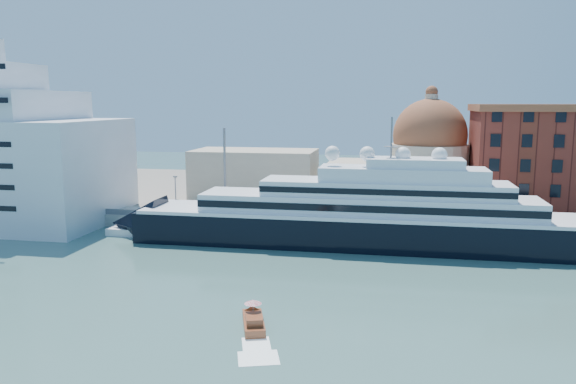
# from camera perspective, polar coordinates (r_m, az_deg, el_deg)

# --- Properties ---
(ground) EXTENTS (400.00, 400.00, 0.00)m
(ground) POSITION_cam_1_polar(r_m,az_deg,el_deg) (81.73, 0.46, -9.16)
(ground) COLOR #335952
(ground) RESTS_ON ground
(quay) EXTENTS (180.00, 10.00, 2.50)m
(quay) POSITION_cam_1_polar(r_m,az_deg,el_deg) (113.88, 3.50, -3.27)
(quay) COLOR gray
(quay) RESTS_ON ground
(land) EXTENTS (260.00, 72.00, 2.00)m
(land) POSITION_cam_1_polar(r_m,az_deg,el_deg) (154.00, 5.41, -0.15)
(land) COLOR slate
(land) RESTS_ON ground
(quay_fence) EXTENTS (180.00, 0.10, 1.20)m
(quay_fence) POSITION_cam_1_polar(r_m,az_deg,el_deg) (109.13, 3.21, -2.82)
(quay_fence) COLOR slate
(quay_fence) RESTS_ON quay
(superyacht) EXTENTS (90.38, 12.53, 27.01)m
(superyacht) POSITION_cam_1_polar(r_m,az_deg,el_deg) (101.98, 5.36, -2.80)
(superyacht) COLOR black
(superyacht) RESTS_ON ground
(service_barge) EXTENTS (12.36, 4.47, 2.75)m
(service_barge) POSITION_cam_1_polar(r_m,az_deg,el_deg) (112.98, -14.75, -3.90)
(service_barge) COLOR white
(service_barge) RESTS_ON ground
(water_taxi) EXTENTS (4.26, 7.24, 3.26)m
(water_taxi) POSITION_cam_1_polar(r_m,az_deg,el_deg) (66.09, -3.51, -12.98)
(water_taxi) COLOR maroon
(water_taxi) RESTS_ON ground
(warehouse) EXTENTS (43.00, 19.00, 23.25)m
(warehouse) POSITION_cam_1_polar(r_m,az_deg,el_deg) (134.51, 27.19, 3.05)
(warehouse) COLOR maroon
(warehouse) RESTS_ON land
(church) EXTENTS (66.00, 18.00, 25.50)m
(church) POSITION_cam_1_polar(r_m,az_deg,el_deg) (135.12, 7.49, 2.77)
(church) COLOR beige
(church) RESTS_ON land
(lamp_posts) EXTENTS (120.80, 2.40, 18.00)m
(lamp_posts) POSITION_cam_1_polar(r_m,az_deg,el_deg) (112.93, -2.96, 1.06)
(lamp_posts) COLOR slate
(lamp_posts) RESTS_ON quay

